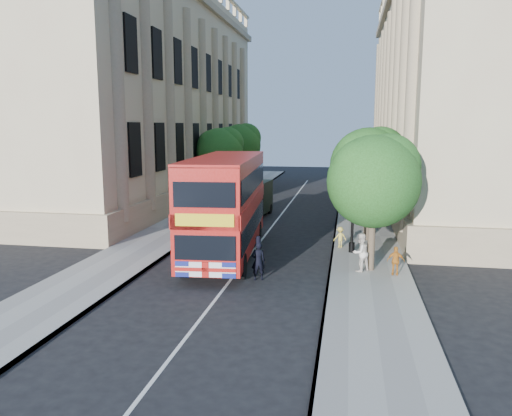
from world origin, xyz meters
The scene contains 17 objects.
ground centered at (0.00, 0.00, 0.00)m, with size 120.00×120.00×0.00m, color black.
pavement_right centered at (5.75, 10.00, 0.06)m, with size 3.50×80.00×0.12m, color gray.
pavement_left centered at (-5.75, 10.00, 0.06)m, with size 3.50×80.00×0.12m, color gray.
building_right centered at (13.80, 24.00, 9.00)m, with size 12.00×38.00×18.00m, color tan.
building_left centered at (-13.80, 24.00, 9.00)m, with size 12.00×38.00×18.00m, color tan.
tree_right_near centered at (5.84, 3.03, 4.25)m, with size 4.00×4.00×6.08m.
tree_right_mid centered at (5.84, 9.03, 4.45)m, with size 4.20×4.20×6.37m.
tree_right_far centered at (5.84, 15.03, 4.31)m, with size 4.00×4.00×6.15m.
tree_left_far centered at (-5.96, 22.03, 4.44)m, with size 4.00×4.00×6.30m.
tree_left_back centered at (-5.96, 30.03, 4.71)m, with size 4.20×4.20×6.65m.
lamp_post centered at (5.00, 6.00, 2.51)m, with size 0.32×0.32×5.16m.
double_decker_bus centered at (-1.11, 4.56, 2.67)m, with size 3.62×10.65×4.83m.
box_van centered at (-1.81, 15.50, 1.21)m, with size 2.13×4.45×2.47m.
police_constable centered at (1.13, 1.00, 0.82)m, with size 0.59×0.39×1.63m, color black.
woman_pedestrian centered at (5.36, 2.67, 0.96)m, with size 0.82×0.64×1.68m, color silver.
child_a centered at (6.81, 2.34, 0.74)m, with size 0.73×0.30×1.25m, color orange.
child_b centered at (4.40, 6.90, 0.66)m, with size 0.70×0.40×1.08m, color #DCC24B.
Camera 1 is at (4.73, -18.83, 6.39)m, focal length 35.00 mm.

